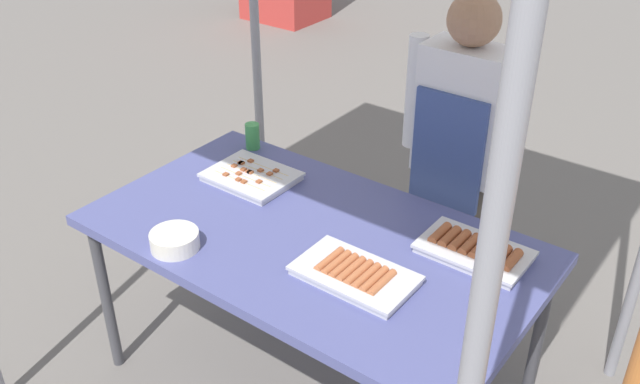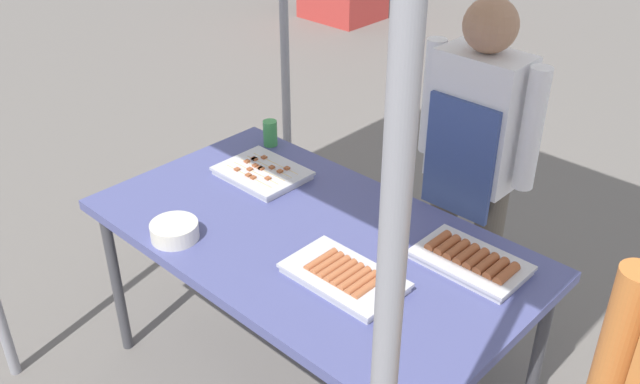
{
  "view_description": "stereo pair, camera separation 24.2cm",
  "coord_description": "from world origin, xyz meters",
  "px_view_note": "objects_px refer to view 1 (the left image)",
  "views": [
    {
      "loc": [
        1.25,
        -1.61,
        2.14
      ],
      "look_at": [
        0.0,
        0.05,
        0.9
      ],
      "focal_mm": 39.09,
      "sensor_mm": 36.0,
      "label": 1
    },
    {
      "loc": [
        1.43,
        -1.46,
        2.14
      ],
      "look_at": [
        0.0,
        0.05,
        0.9
      ],
      "focal_mm": 39.09,
      "sensor_mm": 36.0,
      "label": 2
    }
  ],
  "objects_px": {
    "tray_meat_skewers": "(251,176)",
    "tray_pork_links": "(474,250)",
    "tray_grilled_sausages": "(355,274)",
    "drink_cup_near_edge": "(252,136)",
    "condiment_bowl": "(175,240)",
    "stall_table": "(312,246)",
    "vendor_woman": "(459,145)"
  },
  "relations": [
    {
      "from": "tray_meat_skewers",
      "to": "tray_pork_links",
      "type": "xyz_separation_m",
      "value": [
        0.94,
        0.07,
        0.01
      ]
    },
    {
      "from": "vendor_woman",
      "to": "tray_meat_skewers",
      "type": "bearing_deg",
      "value": 42.31
    },
    {
      "from": "drink_cup_near_edge",
      "to": "tray_meat_skewers",
      "type": "bearing_deg",
      "value": -49.72
    },
    {
      "from": "tray_pork_links",
      "to": "condiment_bowl",
      "type": "xyz_separation_m",
      "value": [
        -0.84,
        -0.57,
        0.01
      ]
    },
    {
      "from": "tray_meat_skewers",
      "to": "vendor_woman",
      "type": "height_order",
      "value": "vendor_woman"
    },
    {
      "from": "tray_meat_skewers",
      "to": "tray_pork_links",
      "type": "bearing_deg",
      "value": 4.02
    },
    {
      "from": "tray_grilled_sausages",
      "to": "stall_table",
      "type": "bearing_deg",
      "value": 155.68
    },
    {
      "from": "tray_pork_links",
      "to": "tray_meat_skewers",
      "type": "bearing_deg",
      "value": -175.98
    },
    {
      "from": "tray_pork_links",
      "to": "condiment_bowl",
      "type": "distance_m",
      "value": 1.02
    },
    {
      "from": "stall_table",
      "to": "vendor_woman",
      "type": "xyz_separation_m",
      "value": [
        0.2,
        0.73,
        0.17
      ]
    },
    {
      "from": "vendor_woman",
      "to": "tray_pork_links",
      "type": "bearing_deg",
      "value": 122.8
    },
    {
      "from": "condiment_bowl",
      "to": "drink_cup_near_edge",
      "type": "xyz_separation_m",
      "value": [
        -0.29,
        0.72,
        0.03
      ]
    },
    {
      "from": "tray_meat_skewers",
      "to": "condiment_bowl",
      "type": "distance_m",
      "value": 0.52
    },
    {
      "from": "stall_table",
      "to": "drink_cup_near_edge",
      "type": "xyz_separation_m",
      "value": [
        -0.61,
        0.38,
        0.11
      ]
    },
    {
      "from": "stall_table",
      "to": "condiment_bowl",
      "type": "height_order",
      "value": "condiment_bowl"
    },
    {
      "from": "tray_meat_skewers",
      "to": "tray_pork_links",
      "type": "distance_m",
      "value": 0.95
    },
    {
      "from": "vendor_woman",
      "to": "tray_grilled_sausages",
      "type": "bearing_deg",
      "value": 94.94
    },
    {
      "from": "stall_table",
      "to": "drink_cup_near_edge",
      "type": "height_order",
      "value": "drink_cup_near_edge"
    },
    {
      "from": "tray_grilled_sausages",
      "to": "tray_meat_skewers",
      "type": "bearing_deg",
      "value": 157.96
    },
    {
      "from": "tray_grilled_sausages",
      "to": "drink_cup_near_edge",
      "type": "xyz_separation_m",
      "value": [
        -0.88,
        0.5,
        0.04
      ]
    },
    {
      "from": "tray_grilled_sausages",
      "to": "drink_cup_near_edge",
      "type": "distance_m",
      "value": 1.01
    },
    {
      "from": "tray_pork_links",
      "to": "vendor_woman",
      "type": "distance_m",
      "value": 0.6
    },
    {
      "from": "tray_grilled_sausages",
      "to": "drink_cup_near_edge",
      "type": "height_order",
      "value": "drink_cup_near_edge"
    },
    {
      "from": "tray_pork_links",
      "to": "condiment_bowl",
      "type": "relative_size",
      "value": 2.16
    },
    {
      "from": "condiment_bowl",
      "to": "vendor_woman",
      "type": "bearing_deg",
      "value": 64.16
    },
    {
      "from": "condiment_bowl",
      "to": "tray_pork_links",
      "type": "bearing_deg",
      "value": 34.26
    },
    {
      "from": "tray_grilled_sausages",
      "to": "vendor_woman",
      "type": "relative_size",
      "value": 0.26
    },
    {
      "from": "tray_grilled_sausages",
      "to": "tray_pork_links",
      "type": "height_order",
      "value": "tray_pork_links"
    },
    {
      "from": "tray_pork_links",
      "to": "drink_cup_near_edge",
      "type": "height_order",
      "value": "drink_cup_near_edge"
    },
    {
      "from": "tray_meat_skewers",
      "to": "tray_pork_links",
      "type": "relative_size",
      "value": 0.94
    },
    {
      "from": "stall_table",
      "to": "tray_grilled_sausages",
      "type": "bearing_deg",
      "value": -24.32
    },
    {
      "from": "tray_meat_skewers",
      "to": "vendor_woman",
      "type": "xyz_separation_m",
      "value": [
        0.62,
        0.57,
        0.1
      ]
    }
  ]
}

